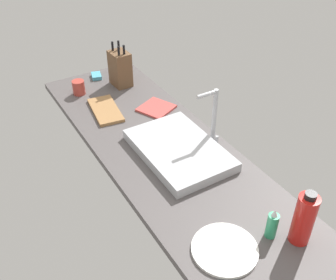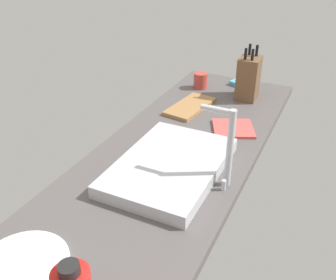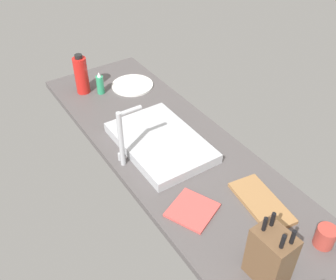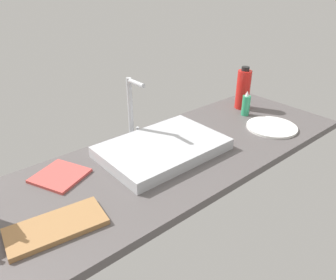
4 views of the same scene
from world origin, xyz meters
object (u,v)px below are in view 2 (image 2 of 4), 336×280
Objects in this scene: faucet at (227,143)px; dish_sponge at (238,82)px; cutting_board at (190,106)px; dish_towel at (233,128)px; dinner_plate at (22,265)px; sink_basin at (170,166)px; coffee_mug at (200,81)px; knife_block at (248,78)px.

dish_sponge is (-95.86, -23.45, -15.48)cm from faucet.
cutting_board is 1.68× the size of dish_towel.
cutting_board is at bearing -146.61° from faucet.
cutting_board is at bearing 179.22° from dinner_plate.
sink_basin is 1.77× the size of cutting_board.
cutting_board is 3.31× the size of dish_sponge.
coffee_mug is at bearing -49.73° from dish_sponge.
faucet is 91.66cm from coffee_mug.
knife_block is 140.48cm from dinner_plate.
dish_sponge reaches higher than dish_towel.
knife_block is at bearing 84.84° from coffee_mug.
sink_basin reaches higher than cutting_board.
dinner_plate is at bearing 1.57° from coffee_mug.
knife_block is 28.26cm from coffee_mug.
faucet is at bearing 13.75° from dish_sponge.
dinner_plate is at bearing -0.78° from cutting_board.
coffee_mug is at bearing -153.27° from faucet.
dinner_plate is at bearing -4.99° from dish_sponge.
dish_sponge is (-54.82, -14.28, 0.60)cm from dish_towel.
dinner_plate is (113.26, -1.53, -0.30)cm from cutting_board.
faucet is (-1.36, 20.51, 14.21)cm from sink_basin.
faucet is at bearing 148.10° from dinner_plate.
cutting_board is 3.42× the size of coffee_mug.
knife_block is 22.22cm from dish_sponge.
cutting_board is 1.18× the size of dinner_plate.
faucet is 1.64× the size of dish_towel.
coffee_mug is at bearing -141.67° from dish_towel.
dish_towel is (12.77, 26.30, -0.30)cm from cutting_board.
sink_basin is at bearing 13.86° from coffee_mug.
dinner_plate is 2.90× the size of coffee_mug.
coffee_mug is (-27.31, -5.38, 3.45)cm from cutting_board.
faucet is 80.00cm from knife_block.
cutting_board is 29.24cm from dish_towel.
sink_basin is at bearing -14.97° from dish_towel.
coffee_mug is at bearing -178.43° from dinner_plate.
coffee_mug reaches higher than dinner_plate.
dish_towel is 51.23cm from coffee_mug.
sink_basin is 1.91× the size of knife_block.
sink_basin reaches higher than dinner_plate.
sink_basin is at bearing 1.73° from dish_sponge.
cutting_board is 28.05cm from coffee_mug.
sink_basin is 80.78cm from knife_block.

